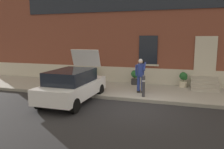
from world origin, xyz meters
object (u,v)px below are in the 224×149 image
Objects in this scene: bollard_far_left at (66,80)px; person_on_phone at (141,73)px; bollard_near_person at (144,85)px; planter_cream at (183,79)px; hatchback_car_white at (73,85)px; planter_terracotta at (92,74)px; planter_charcoal at (135,77)px.

bollard_far_left is 0.60× the size of person_on_phone.
bollard_near_person is 1.22× the size of planter_cream.
hatchback_car_white reaches higher than planter_cream.
bollard_far_left is (-4.11, 0.00, 0.00)m from bollard_near_person.
hatchback_car_white reaches higher than planter_terracotta.
hatchback_car_white is at bearing -116.20° from planter_charcoal.
person_on_phone is 2.98m from planter_cream.
planter_terracotta is 1.00× the size of planter_charcoal.
bollard_near_person is at bearing 0.00° from bollard_far_left.
person_on_phone is at bearing 37.43° from hatchback_car_white.
planter_terracotta is at bearing 100.54° from hatchback_car_white.
bollard_near_person reaches higher than planter_cream.
hatchback_car_white is at bearing -50.76° from bollard_far_left.
bollard_near_person is 1.22× the size of planter_charcoal.
person_on_phone is at bearing 111.49° from bollard_near_person.
hatchback_car_white reaches higher than planter_charcoal.
bollard_far_left reaches higher than planter_cream.
person_on_phone reaches higher than planter_charcoal.
planter_charcoal is at bearing 110.32° from bollard_near_person.
bollard_near_person is at bearing -76.95° from person_on_phone.
hatchback_car_white is 3.29m from bollard_near_person.
bollard_near_person is at bearing -36.60° from planter_terracotta.
bollard_far_left is at bearing -177.78° from person_on_phone.
planter_charcoal is at bearing -177.87° from planter_cream.
bollard_far_left is at bearing 129.24° from hatchback_car_white.
person_on_phone reaches higher than bollard_far_left.
bollard_far_left is 3.92m from person_on_phone.
planter_terracotta and planter_charcoal have the same top height.
hatchback_car_white is 6.34m from planter_cream.
bollard_near_person is 0.89m from person_on_phone.
planter_cream is at bearing 2.13° from planter_charcoal.
planter_cream is at bearing 25.51° from bollard_far_left.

